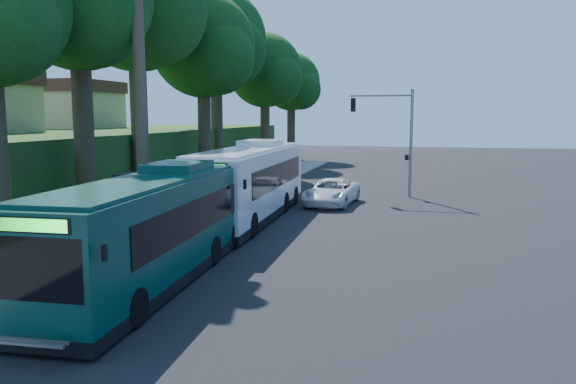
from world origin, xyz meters
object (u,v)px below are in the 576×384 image
(teal_bus, at_px, (157,225))
(bus_shelter, at_px, (147,189))
(white_bus, at_px, (251,181))
(pickup, at_px, (332,192))

(teal_bus, bearing_deg, bus_shelter, 116.79)
(white_bus, xyz_separation_m, pickup, (3.32, 5.53, -1.18))
(bus_shelter, distance_m, teal_bus, 9.37)
(teal_bus, xyz_separation_m, pickup, (2.95, 16.70, -1.03))
(white_bus, relative_size, pickup, 2.44)
(white_bus, distance_m, pickup, 6.56)
(pickup, bearing_deg, bus_shelter, -126.71)
(teal_bus, bearing_deg, white_bus, 88.98)
(teal_bus, height_order, pickup, teal_bus)
(bus_shelter, distance_m, white_bus, 5.24)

